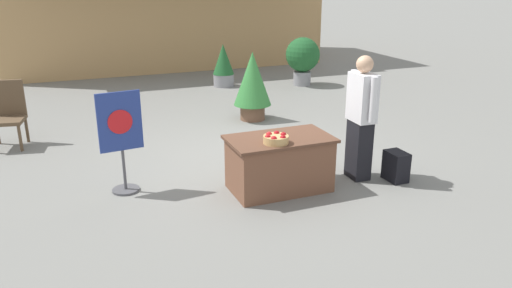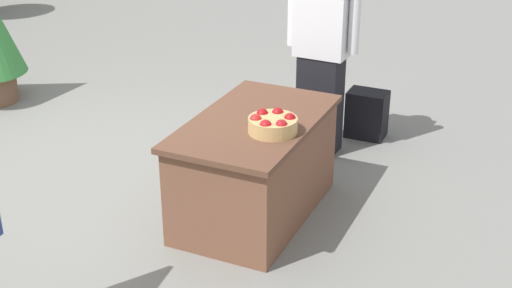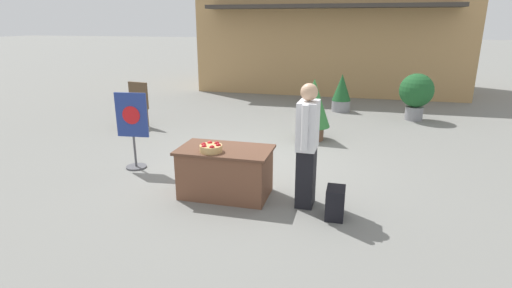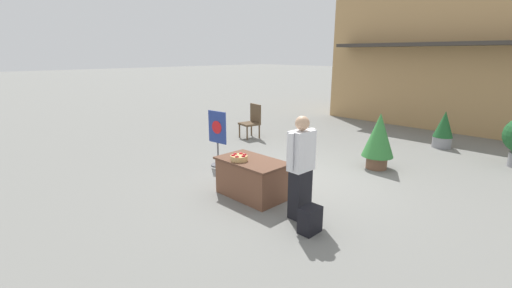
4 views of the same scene
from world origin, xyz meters
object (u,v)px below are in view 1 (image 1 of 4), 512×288
object	(u,v)px
person_visitor	(361,117)
backpack	(396,166)
potted_plant_far_right	(252,82)
potted_plant_near_right	(303,57)
potted_plant_far_left	(223,65)
patio_chair	(7,111)
display_table	(279,163)
poster_board	(121,139)
apple_basket	(276,139)

from	to	relation	value
person_visitor	backpack	size ratio (longest dim) A/B	4.14
potted_plant_far_right	backpack	bearing A→B (deg)	-78.72
potted_plant_near_right	potted_plant_far_left	world-z (taller)	potted_plant_near_right
person_visitor	patio_chair	bearing A→B (deg)	-33.94
person_visitor	potted_plant_far_left	world-z (taller)	person_visitor
patio_chair	potted_plant_near_right	size ratio (longest dim) A/B	0.89
display_table	poster_board	size ratio (longest dim) A/B	1.01
patio_chair	potted_plant_far_right	world-z (taller)	potted_plant_far_right
apple_basket	backpack	xyz separation A→B (m)	(1.78, -0.14, -0.58)
display_table	person_visitor	xyz separation A→B (m)	(1.20, -0.05, 0.52)
backpack	potted_plant_near_right	size ratio (longest dim) A/B	0.34
backpack	patio_chair	bearing A→B (deg)	144.11
backpack	poster_board	world-z (taller)	poster_board
apple_basket	poster_board	world-z (taller)	poster_board
backpack	potted_plant_far_right	size ratio (longest dim) A/B	0.31
person_visitor	potted_plant_far_right	xyz separation A→B (m)	(-0.29, 3.34, -0.14)
poster_board	patio_chair	xyz separation A→B (m)	(-1.52, 2.64, -0.14)
apple_basket	display_table	bearing A→B (deg)	53.27
apple_basket	person_visitor	world-z (taller)	person_visitor
potted_plant_near_right	potted_plant_far_left	size ratio (longest dim) A/B	1.14
potted_plant_far_right	potted_plant_far_left	bearing A→B (deg)	81.88
apple_basket	potted_plant_far_left	world-z (taller)	potted_plant_far_left
apple_basket	person_visitor	distance (m)	1.36
person_visitor	poster_board	distance (m)	3.23
backpack	display_table	bearing A→B (deg)	168.43
patio_chair	potted_plant_far_right	xyz separation A→B (m)	(4.37, -0.06, 0.16)
potted_plant_near_right	potted_plant_far_left	distance (m)	2.05
patio_chair	person_visitor	bearing A→B (deg)	64.61
potted_plant_near_right	patio_chair	bearing A→B (deg)	-159.78
potted_plant_far_left	apple_basket	bearing A→B (deg)	-102.80
display_table	potted_plant_far_left	size ratio (longest dim) A/B	1.27
display_table	potted_plant_near_right	bearing A→B (deg)	60.44
backpack	potted_plant_far_right	bearing A→B (deg)	101.28
display_table	poster_board	bearing A→B (deg)	159.86
apple_basket	person_visitor	bearing A→B (deg)	6.22
apple_basket	patio_chair	xyz separation A→B (m)	(-3.31, 3.54, -0.20)
apple_basket	patio_chair	world-z (taller)	patio_chair
person_visitor	poster_board	xyz separation A→B (m)	(-3.14, 0.75, -0.15)
poster_board	potted_plant_far_right	xyz separation A→B (m)	(2.85, 2.59, 0.01)
backpack	poster_board	xyz separation A→B (m)	(-3.57, 1.04, 0.53)
apple_basket	patio_chair	bearing A→B (deg)	133.06
apple_basket	potted_plant_far_right	xyz separation A→B (m)	(1.06, 3.49, -0.04)
display_table	person_visitor	size ratio (longest dim) A/B	0.79
poster_board	potted_plant_far_right	distance (m)	3.85
potted_plant_far_right	person_visitor	bearing A→B (deg)	-85.07
person_visitor	backpack	distance (m)	0.86
display_table	backpack	xyz separation A→B (m)	(1.64, -0.34, -0.16)
poster_board	patio_chair	bearing A→B (deg)	-156.25
display_table	patio_chair	size ratio (longest dim) A/B	1.25
display_table	potted_plant_near_right	xyz separation A→B (m)	(3.31, 5.84, 0.36)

